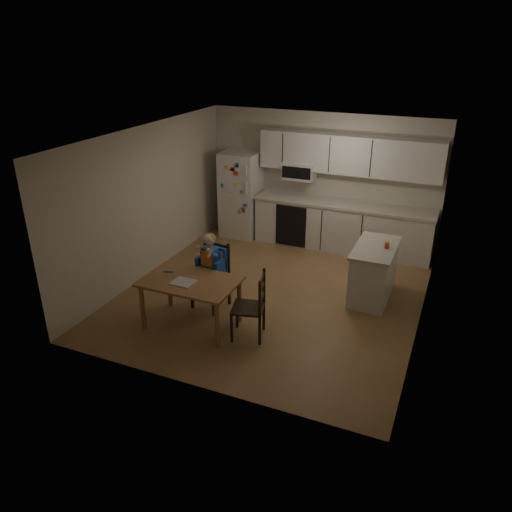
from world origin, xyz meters
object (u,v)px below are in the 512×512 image
object	(u,v)px
refrigerator	(241,194)
chair_booster	(212,262)
dining_table	(190,286)
chair_side	(255,302)
red_cup	(387,245)
kitchen_island	(373,272)

from	to	relation	value
refrigerator	chair_booster	xyz separation A→B (m)	(0.83, -2.85, -0.14)
dining_table	chair_side	bearing A→B (deg)	4.45
red_cup	chair_booster	bearing A→B (deg)	-152.36
kitchen_island	chair_side	xyz separation A→B (m)	(-1.24, -1.76, 0.10)
kitchen_island	red_cup	world-z (taller)	red_cup
refrigerator	red_cup	size ratio (longest dim) A/B	18.51
kitchen_island	dining_table	world-z (taller)	kitchen_island
refrigerator	red_cup	world-z (taller)	refrigerator
chair_booster	chair_side	world-z (taller)	chair_booster
refrigerator	chair_side	size ratio (longest dim) A/B	1.79
refrigerator	kitchen_island	size ratio (longest dim) A/B	1.46
red_cup	chair_booster	xyz separation A→B (m)	(-2.33, -1.22, -0.19)
red_cup	chair_side	bearing A→B (deg)	-128.36
refrigerator	chair_side	distance (m)	3.84
kitchen_island	chair_side	bearing A→B (deg)	-125.21
refrigerator	dining_table	distance (m)	3.58
kitchen_island	dining_table	size ratio (longest dim) A/B	0.88
dining_table	chair_side	world-z (taller)	chair_side
red_cup	kitchen_island	bearing A→B (deg)	-176.66
kitchen_island	chair_booster	distance (m)	2.51
kitchen_island	red_cup	size ratio (longest dim) A/B	12.64
red_cup	refrigerator	bearing A→B (deg)	152.74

